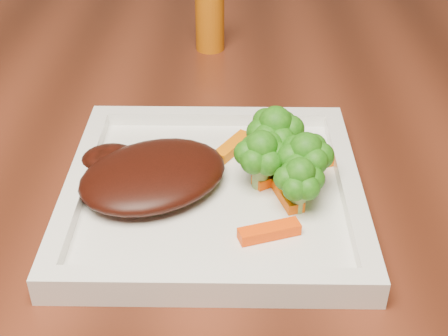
{
  "coord_description": "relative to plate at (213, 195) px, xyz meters",
  "views": [
    {
      "loc": [
        0.1,
        -0.46,
        1.11
      ],
      "look_at": [
        0.1,
        0.01,
        0.79
      ],
      "focal_mm": 50.0,
      "sensor_mm": 36.0,
      "label": 1
    }
  ],
  "objects": [
    {
      "name": "carrot_4",
      "position": [
        0.02,
        0.07,
        0.01
      ],
      "size": [
        0.04,
        0.05,
        0.01
      ],
      "primitive_type": "cube",
      "rotation": [
        0.0,
        0.0,
        1.01
      ],
      "color": "orange",
      "rests_on": "plate"
    },
    {
      "name": "carrot_5",
      "position": [
        0.07,
        -0.01,
        0.01
      ],
      "size": [
        0.03,
        0.06,
        0.01
      ],
      "primitive_type": "cube",
      "rotation": [
        0.0,
        0.0,
        -1.26
      ],
      "color": "#EB5903",
      "rests_on": "plate"
    },
    {
      "name": "spice_shaker",
      "position": [
        -0.01,
        0.35,
        0.04
      ],
      "size": [
        0.05,
        0.05,
        0.09
      ],
      "primitive_type": "cylinder",
      "rotation": [
        0.0,
        0.0,
        0.23
      ],
      "color": "#B85B0A",
      "rests_on": "dining_table"
    },
    {
      "name": "broccoli_0",
      "position": [
        0.06,
        0.04,
        0.04
      ],
      "size": [
        0.08,
        0.08,
        0.07
      ],
      "primitive_type": null,
      "rotation": [
        0.0,
        0.0,
        -0.4
      ],
      "color": "#3B7A14",
      "rests_on": "plate"
    },
    {
      "name": "broccoli_3",
      "position": [
        0.04,
        0.01,
        0.04
      ],
      "size": [
        0.07,
        0.07,
        0.06
      ],
      "primitive_type": null,
      "rotation": [
        0.0,
        0.0,
        -0.4
      ],
      "color": "#227613",
      "rests_on": "plate"
    },
    {
      "name": "steak",
      "position": [
        -0.06,
        0.0,
        0.02
      ],
      "size": [
        0.18,
        0.17,
        0.03
      ],
      "primitive_type": "ellipsoid",
      "rotation": [
        0.0,
        0.0,
        0.59
      ],
      "color": "#350D07",
      "rests_on": "plate"
    },
    {
      "name": "carrot_3",
      "position": [
        0.1,
        0.04,
        0.01
      ],
      "size": [
        0.06,
        0.04,
        0.01
      ],
      "primitive_type": "cube",
      "rotation": [
        0.0,
        0.0,
        0.33
      ],
      "color": "orange",
      "rests_on": "plate"
    },
    {
      "name": "plate",
      "position": [
        0.0,
        0.0,
        0.0
      ],
      "size": [
        0.27,
        0.27,
        0.01
      ],
      "primitive_type": "cube",
      "color": "white",
      "rests_on": "dining_table"
    },
    {
      "name": "carrot_6",
      "position": [
        0.06,
        0.02,
        0.01
      ],
      "size": [
        0.05,
        0.04,
        0.01
      ],
      "primitive_type": "cube",
      "rotation": [
        0.0,
        0.0,
        0.58
      ],
      "color": "#FF5504",
      "rests_on": "plate"
    },
    {
      "name": "broccoli_2",
      "position": [
        0.08,
        -0.03,
        0.04
      ],
      "size": [
        0.06,
        0.06,
        0.06
      ],
      "primitive_type": null,
      "rotation": [
        0.0,
        0.0,
        -0.27
      ],
      "color": "#356410",
      "rests_on": "plate"
    },
    {
      "name": "broccoli_1",
      "position": [
        0.08,
        0.0,
        0.04
      ],
      "size": [
        0.07,
        0.07,
        0.06
      ],
      "primitive_type": null,
      "rotation": [
        0.0,
        0.0,
        0.42
      ],
      "color": "#2D7012",
      "rests_on": "plate"
    },
    {
      "name": "carrot_0",
      "position": [
        0.05,
        -0.07,
        0.01
      ],
      "size": [
        0.05,
        0.03,
        0.01
      ],
      "primitive_type": "cube",
      "rotation": [
        0.0,
        0.0,
        0.32
      ],
      "color": "#FF4304",
      "rests_on": "plate"
    }
  ]
}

